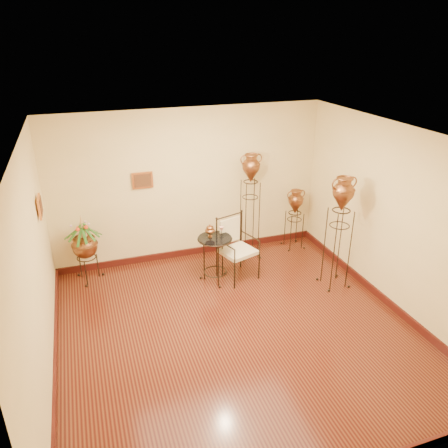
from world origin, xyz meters
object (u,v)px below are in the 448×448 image
object	(u,v)px
planter_urn	(84,243)
side_table	(215,258)
armchair	(238,249)
amphora_tall	(250,206)
amphora_mid	(339,232)

from	to	relation	value
planter_urn	side_table	bearing A→B (deg)	-19.68
armchair	amphora_tall	bearing A→B (deg)	36.51
amphora_mid	planter_urn	world-z (taller)	amphora_mid
amphora_tall	side_table	xyz separation A→B (m)	(-0.89, -0.65, -0.61)
amphora_mid	side_table	xyz separation A→B (m)	(-1.88, 0.77, -0.55)
amphora_mid	side_table	world-z (taller)	amphora_mid
amphora_mid	armchair	xyz separation A→B (m)	(-1.47, 0.73, -0.42)
side_table	amphora_tall	bearing A→B (deg)	36.02
amphora_tall	side_table	bearing A→B (deg)	-143.98
armchair	amphora_mid	bearing A→B (deg)	-44.71
amphora_mid	armchair	size ratio (longest dim) A/B	1.74
amphora_mid	planter_urn	bearing A→B (deg)	159.12
side_table	amphora_mid	bearing A→B (deg)	-22.19
amphora_tall	armchair	size ratio (longest dim) A/B	1.83
amphora_mid	planter_urn	xyz separation A→B (m)	(-3.95, 1.51, -0.28)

